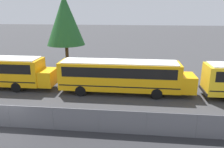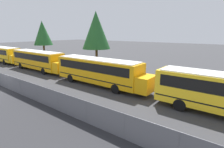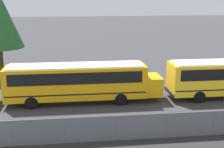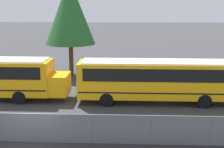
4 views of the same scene
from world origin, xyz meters
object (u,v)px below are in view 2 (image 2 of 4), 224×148
Objects in this scene: school_bus_1 at (3,53)px; school_bus_3 at (99,70)px; tree_3 at (43,33)px; tree_0 at (96,30)px; school_bus_2 at (38,59)px.

school_bus_3 is at bearing -0.58° from school_bus_1.
school_bus_1 is 10.21m from tree_3.
tree_0 is 18.92m from tree_3.
school_bus_1 and school_bus_3 have the same top height.
tree_0 reaches higher than school_bus_3.
tree_3 is at bearing 88.42° from school_bus_1.
tree_0 is at bearing 55.71° from school_bus_2.
tree_0 is (-7.94, 8.32, 4.58)m from school_bus_3.
tree_0 is at bearing 133.68° from school_bus_3.
school_bus_1 is at bearing 179.91° from school_bus_2.
school_bus_3 is at bearing -19.76° from tree_3.
tree_3 reaches higher than school_bus_1.
tree_0 is 1.09× the size of tree_3.
school_bus_1 is at bearing -91.58° from tree_3.
school_bus_2 and school_bus_3 have the same top height.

